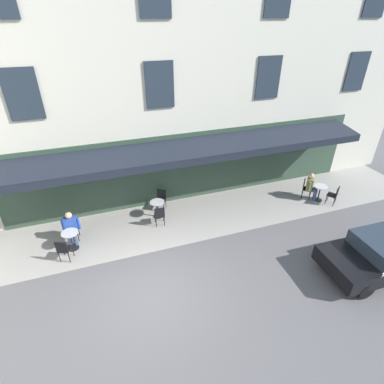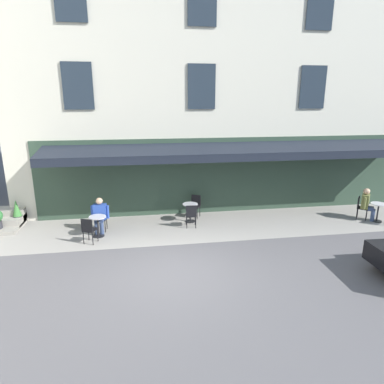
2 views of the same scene
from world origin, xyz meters
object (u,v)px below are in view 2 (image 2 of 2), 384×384
at_px(cafe_chair_black_back_row, 191,214).
at_px(seated_companion_in_olive, 367,203).
at_px(cafe_chair_black_by_window, 361,206).
at_px(seated_patron_in_blue, 100,214).
at_px(cafe_table_near_entrance, 378,210).
at_px(cafe_table_streetside, 98,223).
at_px(cafe_table_mid_terrace, 190,210).
at_px(potted_plant_mid_terrace, 17,213).
at_px(cafe_chair_black_facing_street, 195,204).
at_px(cafe_chair_black_under_awning, 89,228).
at_px(cafe_chair_black_kerbside, 101,216).

bearing_deg(cafe_chair_black_back_row, seated_companion_in_olive, 178.22).
distance_m(cafe_chair_black_by_window, seated_patron_in_blue, 10.33).
distance_m(cafe_table_near_entrance, cafe_table_streetside, 10.84).
xyz_separation_m(cafe_table_near_entrance, seated_companion_in_olive, (0.32, -0.27, 0.21)).
relative_size(cafe_table_mid_terrace, potted_plant_mid_terrace, 0.72).
xyz_separation_m(cafe_table_mid_terrace, cafe_table_streetside, (3.45, 0.96, 0.00)).
bearing_deg(cafe_table_near_entrance, cafe_chair_black_back_row, -3.77).
height_order(cafe_chair_black_back_row, seated_companion_in_olive, seated_companion_in_olive).
xyz_separation_m(cafe_chair_black_by_window, potted_plant_mid_terrace, (13.54, -1.30, -0.04)).
distance_m(cafe_chair_black_facing_street, seated_patron_in_blue, 3.88).
bearing_deg(potted_plant_mid_terrace, cafe_chair_black_back_row, 169.48).
bearing_deg(cafe_chair_black_by_window, cafe_chair_black_under_awning, 4.54).
xyz_separation_m(cafe_table_streetside, cafe_chair_black_kerbside, (-0.06, -0.63, 0.06)).
xyz_separation_m(cafe_chair_black_by_window, seated_patron_in_blue, (10.32, -0.16, 0.15)).
height_order(cafe_table_mid_terrace, seated_patron_in_blue, seated_patron_in_blue).
bearing_deg(cafe_table_streetside, seated_companion_in_olive, -179.39).
height_order(cafe_table_mid_terrace, cafe_chair_black_kerbside, cafe_chair_black_kerbside).
bearing_deg(cafe_chair_black_facing_street, cafe_table_mid_terrace, 61.72).
xyz_separation_m(seated_patron_in_blue, potted_plant_mid_terrace, (3.22, -1.14, -0.19)).
relative_size(cafe_chair_black_back_row, potted_plant_mid_terrace, 0.87).
relative_size(cafe_chair_black_facing_street, cafe_chair_black_kerbside, 1.00).
distance_m(cafe_chair_black_facing_street, cafe_chair_black_under_awning, 4.50).
relative_size(cafe_chair_black_by_window, cafe_chair_black_under_awning, 1.00).
distance_m(cafe_table_mid_terrace, cafe_table_streetside, 3.58).
height_order(cafe_table_streetside, cafe_chair_black_kerbside, cafe_chair_black_kerbside).
relative_size(cafe_table_near_entrance, seated_patron_in_blue, 0.58).
distance_m(cafe_table_mid_terrace, cafe_chair_black_back_row, 0.63).
xyz_separation_m(cafe_table_near_entrance, cafe_chair_black_back_row, (7.45, -0.49, 0.06)).
xyz_separation_m(cafe_table_near_entrance, cafe_chair_black_facing_street, (7.09, -1.68, 0.06)).
relative_size(cafe_table_near_entrance, cafe_table_streetside, 1.00).
height_order(cafe_chair_black_by_window, cafe_chair_black_facing_street, same).
distance_m(cafe_chair_black_by_window, cafe_chair_black_back_row, 6.97).
distance_m(cafe_table_streetside, potted_plant_mid_terrace, 3.54).
distance_m(cafe_chair_black_by_window, cafe_chair_black_kerbside, 10.31).
distance_m(cafe_chair_black_kerbside, potted_plant_mid_terrace, 3.37).
height_order(cafe_chair_black_by_window, seated_companion_in_olive, seated_companion_in_olive).
bearing_deg(seated_companion_in_olive, potted_plant_mid_terrace, -6.01).
bearing_deg(cafe_chair_black_kerbside, cafe_table_near_entrance, 175.83).
relative_size(cafe_chair_black_back_row, cafe_chair_black_kerbside, 1.00).
bearing_deg(seated_companion_in_olive, cafe_chair_black_by_window, -40.30).
relative_size(seated_patron_in_blue, potted_plant_mid_terrace, 1.24).
distance_m(cafe_chair_black_under_awning, seated_patron_in_blue, 1.05).
height_order(cafe_chair_black_kerbside, potted_plant_mid_terrace, potted_plant_mid_terrace).
xyz_separation_m(cafe_table_mid_terrace, potted_plant_mid_terrace, (6.63, -0.59, 0.02)).
distance_m(cafe_chair_black_back_row, cafe_chair_black_under_awning, 3.74).
bearing_deg(seated_patron_in_blue, potted_plant_mid_terrace, -19.49).
bearing_deg(potted_plant_mid_terrace, cafe_chair_black_under_awning, 144.01).
xyz_separation_m(cafe_chair_black_facing_street, cafe_table_streetside, (3.75, 1.52, -0.06)).
bearing_deg(cafe_chair_black_kerbside, cafe_chair_black_by_window, 177.90).
xyz_separation_m(cafe_chair_black_back_row, cafe_chair_black_facing_street, (-0.36, -1.19, 0.00)).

